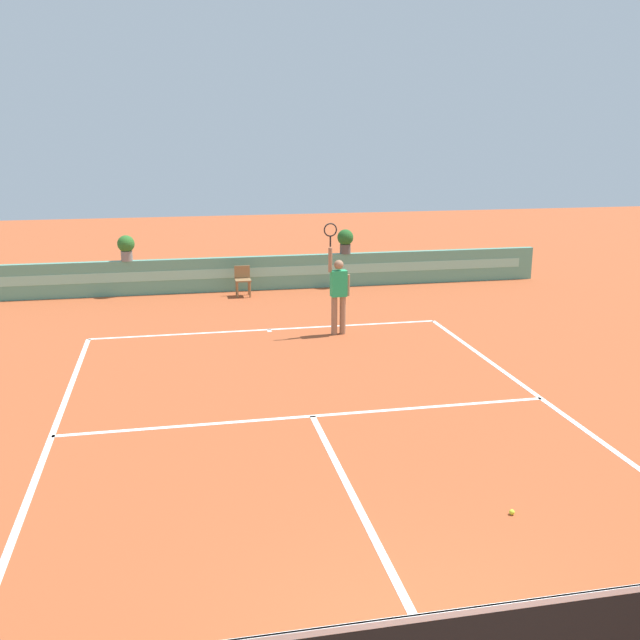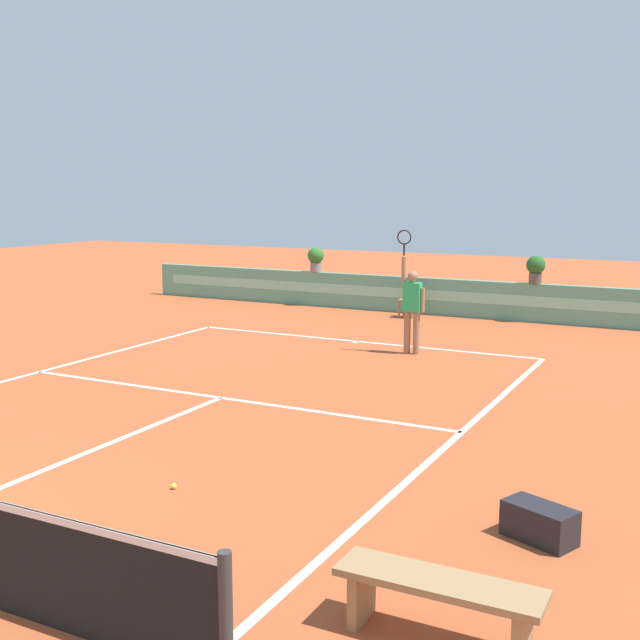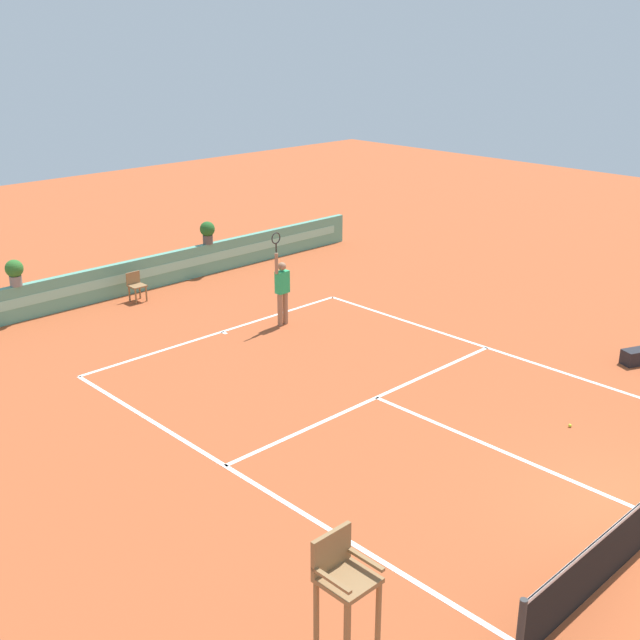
{
  "view_description": "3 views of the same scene",
  "coord_description": "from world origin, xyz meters",
  "px_view_note": "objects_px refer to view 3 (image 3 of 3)",
  "views": [
    {
      "loc": [
        -2.11,
        -4.6,
        4.58
      ],
      "look_at": [
        0.62,
        8.8,
        1.0
      ],
      "focal_mm": 40.75,
      "sensor_mm": 36.0,
      "label": 1
    },
    {
      "loc": [
        7.29,
        -4.19,
        3.43
      ],
      "look_at": [
        0.62,
        8.8,
        1.0
      ],
      "focal_mm": 44.64,
      "sensor_mm": 36.0,
      "label": 2
    },
    {
      "loc": [
        -11.68,
        -3.95,
        7.56
      ],
      "look_at": [
        0.62,
        8.8,
        1.0
      ],
      "focal_mm": 44.63,
      "sensor_mm": 36.0,
      "label": 3
    }
  ],
  "objects_px": {
    "potted_plant_left": "(14,271)",
    "potted_plant_right": "(207,231)",
    "tennis_player": "(282,287)",
    "tennis_ball_near_baseline": "(570,426)",
    "ball_kid_chair": "(136,285)",
    "umpire_chair": "(344,598)",
    "gear_bag": "(637,357)"
  },
  "relations": [
    {
      "from": "umpire_chair",
      "to": "tennis_player",
      "type": "xyz_separation_m",
      "value": [
        7.8,
        9.93,
        -0.29
      ]
    },
    {
      "from": "tennis_ball_near_baseline",
      "to": "potted_plant_left",
      "type": "relative_size",
      "value": 0.09
    },
    {
      "from": "tennis_ball_near_baseline",
      "to": "potted_plant_right",
      "type": "xyz_separation_m",
      "value": [
        1.13,
        13.6,
        1.38
      ]
    },
    {
      "from": "ball_kid_chair",
      "to": "tennis_ball_near_baseline",
      "type": "xyz_separation_m",
      "value": [
        2.04,
        -12.86,
        -0.44
      ]
    },
    {
      "from": "gear_bag",
      "to": "potted_plant_left",
      "type": "distance_m",
      "value": 16.04
    },
    {
      "from": "tennis_player",
      "to": "potted_plant_right",
      "type": "bearing_deg",
      "value": 74.91
    },
    {
      "from": "tennis_ball_near_baseline",
      "to": "potted_plant_right",
      "type": "relative_size",
      "value": 0.09
    },
    {
      "from": "tennis_player",
      "to": "potted_plant_right",
      "type": "xyz_separation_m",
      "value": [
        1.4,
        5.19,
        0.36
      ]
    },
    {
      "from": "umpire_chair",
      "to": "tennis_ball_near_baseline",
      "type": "relative_size",
      "value": 31.47
    },
    {
      "from": "tennis_player",
      "to": "tennis_ball_near_baseline",
      "type": "bearing_deg",
      "value": -88.14
    },
    {
      "from": "tennis_ball_near_baseline",
      "to": "potted_plant_left",
      "type": "xyz_separation_m",
      "value": [
        -5.23,
        13.6,
        1.38
      ]
    },
    {
      "from": "umpire_chair",
      "to": "tennis_ball_near_baseline",
      "type": "bearing_deg",
      "value": 10.73
    },
    {
      "from": "gear_bag",
      "to": "potted_plant_right",
      "type": "relative_size",
      "value": 0.97
    },
    {
      "from": "tennis_ball_near_baseline",
      "to": "potted_plant_left",
      "type": "distance_m",
      "value": 14.63
    },
    {
      "from": "tennis_ball_near_baseline",
      "to": "ball_kid_chair",
      "type": "bearing_deg",
      "value": 99.0
    },
    {
      "from": "ball_kid_chair",
      "to": "potted_plant_right",
      "type": "relative_size",
      "value": 1.17
    },
    {
      "from": "ball_kid_chair",
      "to": "gear_bag",
      "type": "relative_size",
      "value": 1.21
    },
    {
      "from": "ball_kid_chair",
      "to": "tennis_player",
      "type": "relative_size",
      "value": 0.33
    },
    {
      "from": "ball_kid_chair",
      "to": "gear_bag",
      "type": "height_order",
      "value": "ball_kid_chair"
    },
    {
      "from": "potted_plant_left",
      "to": "potted_plant_right",
      "type": "bearing_deg",
      "value": 0.0
    },
    {
      "from": "ball_kid_chair",
      "to": "tennis_ball_near_baseline",
      "type": "relative_size",
      "value": 12.5
    },
    {
      "from": "ball_kid_chair",
      "to": "potted_plant_left",
      "type": "relative_size",
      "value": 1.17
    },
    {
      "from": "gear_bag",
      "to": "potted_plant_right",
      "type": "distance_m",
      "value": 13.41
    },
    {
      "from": "tennis_player",
      "to": "umpire_chair",
      "type": "bearing_deg",
      "value": -128.14
    },
    {
      "from": "gear_bag",
      "to": "tennis_ball_near_baseline",
      "type": "bearing_deg",
      "value": -172.07
    },
    {
      "from": "umpire_chair",
      "to": "potted_plant_right",
      "type": "xyz_separation_m",
      "value": [
        9.2,
        15.13,
        0.07
      ]
    },
    {
      "from": "gear_bag",
      "to": "tennis_player",
      "type": "bearing_deg",
      "value": 118.79
    },
    {
      "from": "tennis_ball_near_baseline",
      "to": "potted_plant_right",
      "type": "bearing_deg",
      "value": 85.26
    },
    {
      "from": "tennis_player",
      "to": "potted_plant_left",
      "type": "height_order",
      "value": "tennis_player"
    },
    {
      "from": "umpire_chair",
      "to": "gear_bag",
      "type": "bearing_deg",
      "value": 9.8
    },
    {
      "from": "potted_plant_left",
      "to": "potted_plant_right",
      "type": "xyz_separation_m",
      "value": [
        6.36,
        0.0,
        0.0
      ]
    },
    {
      "from": "umpire_chair",
      "to": "potted_plant_left",
      "type": "relative_size",
      "value": 2.96
    }
  ]
}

